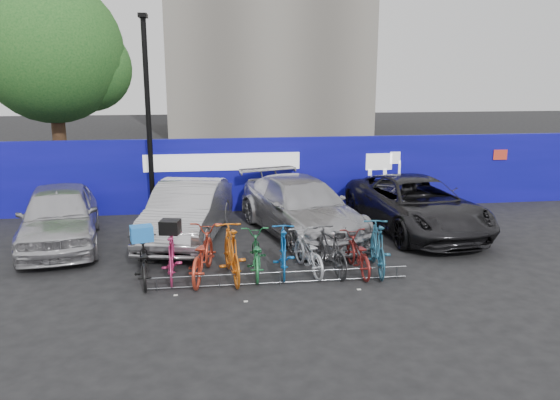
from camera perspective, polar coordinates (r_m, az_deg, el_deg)
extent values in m
plane|color=black|center=(12.42, -0.34, -7.80)|extent=(100.00, 100.00, 0.00)
cube|color=#090B7E|center=(17.86, -2.79, 2.68)|extent=(22.00, 0.15, 2.40)
cube|color=white|center=(17.63, -6.03, 3.97)|extent=(5.00, 0.02, 0.55)
cube|color=white|center=(18.53, 10.31, 3.96)|extent=(1.20, 0.02, 0.90)
cube|color=red|center=(20.24, 22.03, 4.41)|extent=(0.50, 0.02, 0.35)
cylinder|color=#382314|center=(22.34, -22.04, 5.92)|extent=(0.50, 0.50, 4.00)
sphere|color=#16481B|center=(22.22, -22.77, 14.12)|extent=(5.20, 5.20, 5.20)
sphere|color=#16481B|center=(22.23, -19.37, 12.84)|extent=(3.20, 3.20, 3.20)
cylinder|color=black|center=(17.05, -13.56, 7.94)|extent=(0.16, 0.16, 6.00)
cube|color=black|center=(17.07, -14.14, 18.18)|extent=(0.25, 0.50, 0.12)
cylinder|color=#595B60|center=(11.76, 0.03, -7.56)|extent=(5.60, 0.03, 0.03)
cylinder|color=#595B60|center=(11.84, 0.03, -8.60)|extent=(5.60, 0.03, 0.03)
cylinder|color=#595B60|center=(11.77, -12.76, -8.60)|extent=(0.03, 0.03, 0.28)
cylinder|color=#595B60|center=(11.72, -6.35, -8.45)|extent=(0.03, 0.03, 0.28)
cylinder|color=#595B60|center=(11.81, 0.03, -8.19)|extent=(0.03, 0.03, 0.28)
cylinder|color=#595B60|center=(12.04, 6.23, -7.85)|extent=(0.03, 0.03, 0.28)
cylinder|color=#595B60|center=(12.40, 12.13, -7.43)|extent=(0.03, 0.03, 0.28)
imported|color=#B4B4B8|center=(15.34, -22.05, -1.54)|extent=(2.69, 4.98, 1.61)
imported|color=#A1A1A5|center=(14.94, -9.61, -1.20)|extent=(2.62, 5.00, 1.57)
imported|color=#A9A9AE|center=(15.26, 2.22, -0.74)|extent=(3.54, 5.76, 1.56)
imported|color=black|center=(16.07, 14.00, -0.47)|extent=(3.09, 5.74, 1.53)
imported|color=black|center=(12.22, -14.10, -6.24)|extent=(0.83, 1.83, 0.93)
imported|color=#CA306D|center=(12.25, -11.27, -5.78)|extent=(0.54, 1.74, 1.04)
imported|color=#B83723|center=(12.18, -8.14, -5.60)|extent=(1.10, 2.20, 1.10)
imported|color=#D46314|center=(12.03, -5.09, -5.48)|extent=(0.78, 2.06, 1.21)
imported|color=#22763E|center=(12.31, -2.56, -5.63)|extent=(0.74, 1.85, 0.95)
imported|color=#125FB4|center=(12.32, 0.36, -5.29)|extent=(0.71, 1.85, 1.08)
imported|color=#B5B8BE|center=(12.45, 2.93, -5.50)|extent=(0.92, 1.84, 0.92)
imported|color=#27282A|center=(12.42, 5.21, -5.26)|extent=(0.88, 1.82, 1.05)
imported|color=maroon|center=(12.52, 8.11, -5.56)|extent=(0.65, 1.73, 0.90)
imported|color=#225874|center=(12.62, 10.15, -4.86)|extent=(0.82, 1.99, 1.16)
cube|color=blue|center=(12.03, -14.26, -3.41)|extent=(0.53, 0.45, 0.33)
cube|color=black|center=(12.05, -11.41, -2.77)|extent=(0.48, 0.45, 0.30)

